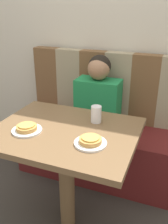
# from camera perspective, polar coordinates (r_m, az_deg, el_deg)

# --- Properties ---
(ground_plane) EXTENTS (12.00, 12.00, 0.00)m
(ground_plane) POSITION_cam_1_polar(r_m,az_deg,el_deg) (1.92, -3.65, -23.71)
(ground_plane) COLOR #38332D
(wall_back) EXTENTS (7.00, 0.05, 2.60)m
(wall_back) POSITION_cam_1_polar(r_m,az_deg,el_deg) (2.16, 6.31, 20.58)
(wall_back) COLOR beige
(wall_back) RESTS_ON ground_plane
(booth_seat) EXTENTS (1.33, 0.49, 0.47)m
(booth_seat) POSITION_cam_1_polar(r_m,az_deg,el_deg) (2.21, 2.94, -8.60)
(booth_seat) COLOR #5B1919
(booth_seat) RESTS_ON ground_plane
(booth_backrest) EXTENTS (1.33, 0.10, 0.58)m
(booth_backrest) POSITION_cam_1_polar(r_m,az_deg,el_deg) (2.15, 4.91, 5.95)
(booth_backrest) COLOR brown
(booth_backrest) RESTS_ON booth_seat
(dining_table) EXTENTS (0.84, 0.68, 0.73)m
(dining_table) POSITION_cam_1_polar(r_m,az_deg,el_deg) (1.52, -4.25, -7.77)
(dining_table) COLOR brown
(dining_table) RESTS_ON ground_plane
(person) EXTENTS (0.35, 0.20, 0.59)m
(person) POSITION_cam_1_polar(r_m,az_deg,el_deg) (1.98, 3.28, 4.13)
(person) COLOR #1E8447
(person) RESTS_ON booth_seat
(plate_left) EXTENTS (0.17, 0.17, 0.01)m
(plate_left) POSITION_cam_1_polar(r_m,az_deg,el_deg) (1.48, -12.91, -4.12)
(plate_left) COLOR white
(plate_left) RESTS_ON dining_table
(plate_right) EXTENTS (0.17, 0.17, 0.01)m
(plate_right) POSITION_cam_1_polar(r_m,az_deg,el_deg) (1.32, 1.47, -7.14)
(plate_right) COLOR white
(plate_right) RESTS_ON dining_table
(pizza_left) EXTENTS (0.12, 0.12, 0.03)m
(pizza_left) POSITION_cam_1_polar(r_m,az_deg,el_deg) (1.47, -12.98, -3.41)
(pizza_left) COLOR #C68E47
(pizza_left) RESTS_ON plate_left
(pizza_right) EXTENTS (0.12, 0.12, 0.03)m
(pizza_right) POSITION_cam_1_polar(r_m,az_deg,el_deg) (1.31, 1.48, -6.38)
(pizza_right) COLOR #C68E47
(pizza_right) RESTS_ON plate_right
(drinking_cup) EXTENTS (0.06, 0.06, 0.11)m
(drinking_cup) POSITION_cam_1_polar(r_m,az_deg,el_deg) (1.54, 2.80, -0.51)
(drinking_cup) COLOR silver
(drinking_cup) RESTS_ON dining_table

